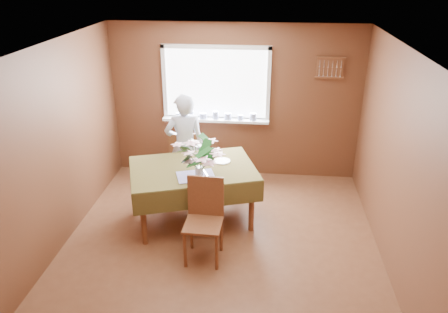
# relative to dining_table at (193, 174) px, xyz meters

# --- Properties ---
(floor) EXTENTS (4.50, 4.50, 0.00)m
(floor) POSITION_rel_dining_table_xyz_m (0.44, -0.69, -0.70)
(floor) COLOR brown
(floor) RESTS_ON ground
(ceiling) EXTENTS (4.50, 4.50, 0.00)m
(ceiling) POSITION_rel_dining_table_xyz_m (0.44, -0.69, 1.80)
(ceiling) COLOR white
(ceiling) RESTS_ON wall_back
(wall_back) EXTENTS (4.00, 0.00, 4.00)m
(wall_back) POSITION_rel_dining_table_xyz_m (0.44, 1.56, 0.55)
(wall_back) COLOR brown
(wall_back) RESTS_ON floor
(wall_front) EXTENTS (4.00, 0.00, 4.00)m
(wall_front) POSITION_rel_dining_table_xyz_m (0.44, -2.94, 0.55)
(wall_front) COLOR brown
(wall_front) RESTS_ON floor
(wall_left) EXTENTS (0.00, 4.50, 4.50)m
(wall_left) POSITION_rel_dining_table_xyz_m (-1.56, -0.69, 0.55)
(wall_left) COLOR brown
(wall_left) RESTS_ON floor
(wall_right) EXTENTS (0.00, 4.50, 4.50)m
(wall_right) POSITION_rel_dining_table_xyz_m (2.44, -0.69, 0.55)
(wall_right) COLOR brown
(wall_right) RESTS_ON floor
(window_assembly) EXTENTS (1.72, 0.20, 1.22)m
(window_assembly) POSITION_rel_dining_table_xyz_m (0.14, 1.50, 0.64)
(window_assembly) COLOR white
(window_assembly) RESTS_ON wall_back
(spoon_rack) EXTENTS (0.44, 0.05, 0.33)m
(spoon_rack) POSITION_rel_dining_table_xyz_m (1.89, 1.52, 1.15)
(spoon_rack) COLOR brown
(spoon_rack) RESTS_ON wall_back
(dining_table) EXTENTS (1.92, 1.59, 0.81)m
(dining_table) POSITION_rel_dining_table_xyz_m (0.00, 0.00, 0.00)
(dining_table) COLOR brown
(dining_table) RESTS_ON floor
(chair_far) EXTENTS (0.51, 0.51, 0.99)m
(chair_far) POSITION_rel_dining_table_xyz_m (-0.30, 0.85, -0.17)
(chair_far) COLOR brown
(chair_far) RESTS_ON floor
(chair_near) EXTENTS (0.45, 0.45, 1.02)m
(chair_near) POSITION_rel_dining_table_xyz_m (0.27, -0.78, -0.15)
(chair_near) COLOR brown
(chair_near) RESTS_ON floor
(seated_woman) EXTENTS (0.68, 0.55, 1.61)m
(seated_woman) POSITION_rel_dining_table_xyz_m (-0.24, 0.72, 0.10)
(seated_woman) COLOR white
(seated_woman) RESTS_ON floor
(flower_bouquet) EXTENTS (0.53, 0.53, 0.45)m
(flower_bouquet) POSITION_rel_dining_table_xyz_m (0.13, -0.24, 0.39)
(flower_bouquet) COLOR white
(flower_bouquet) RESTS_ON dining_table
(side_plate) EXTENTS (0.25, 0.25, 0.01)m
(side_plate) POSITION_rel_dining_table_xyz_m (0.37, 0.24, 0.10)
(side_plate) COLOR white
(side_plate) RESTS_ON dining_table
(table_knife) EXTENTS (0.10, 0.19, 0.00)m
(table_knife) POSITION_rel_dining_table_xyz_m (0.20, -0.16, 0.11)
(table_knife) COLOR silver
(table_knife) RESTS_ON dining_table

